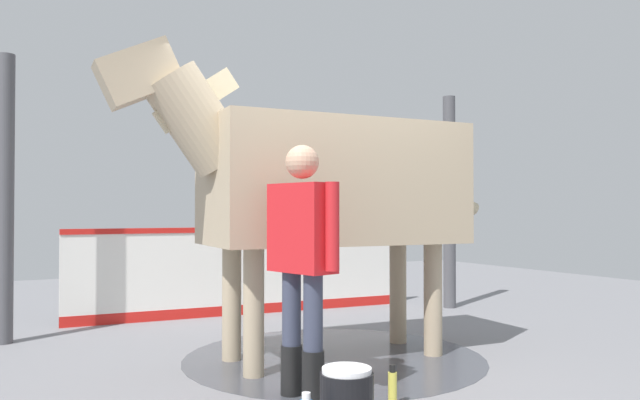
{
  "coord_description": "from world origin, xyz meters",
  "views": [
    {
      "loc": [
        2.47,
        4.4,
        1.25
      ],
      "look_at": [
        0.16,
        0.25,
        1.34
      ],
      "focal_mm": 34.89,
      "sensor_mm": 36.0,
      "label": 1
    }
  ],
  "objects": [
    {
      "name": "roof_post_near",
      "position": [
        2.22,
        -2.21,
        1.38
      ],
      "size": [
        0.16,
        0.16,
        2.75
      ],
      "primitive_type": "cylinder",
      "color": "#4C4C51",
      "rests_on": "ground"
    },
    {
      "name": "wet_patch",
      "position": [
        -0.23,
        -0.2,
        0.0
      ],
      "size": [
        2.57,
        2.57,
        0.0
      ],
      "primitive_type": "cylinder",
      "color": "#42444C",
      "rests_on": "ground"
    },
    {
      "name": "barrier_wall",
      "position": [
        -0.4,
        -2.65,
        0.49
      ],
      "size": [
        4.15,
        0.38,
        1.06
      ],
      "color": "white",
      "rests_on": "ground"
    },
    {
      "name": "bottle_shampoo",
      "position": [
        0.11,
        1.13,
        0.12
      ],
      "size": [
        0.06,
        0.06,
        0.27
      ],
      "color": "#D8CC4C",
      "rests_on": "ground"
    },
    {
      "name": "wash_bucket",
      "position": [
        0.56,
        1.29,
        0.17
      ],
      "size": [
        0.32,
        0.32,
        0.34
      ],
      "color": "black",
      "rests_on": "ground"
    },
    {
      "name": "roof_post_far",
      "position": [
        -2.94,
        -1.84,
        1.38
      ],
      "size": [
        0.16,
        0.16,
        2.75
      ],
      "primitive_type": "cylinder",
      "color": "#4C4C51",
      "rests_on": "ground"
    },
    {
      "name": "horse",
      "position": [
        -0.12,
        -0.2,
        1.5
      ],
      "size": [
        3.5,
        1.18,
        2.56
      ],
      "rotation": [
        0.0,
        0.0,
        -0.07
      ],
      "color": "tan",
      "rests_on": "ground"
    },
    {
      "name": "ground_plane",
      "position": [
        0.0,
        0.0,
        -0.01
      ],
      "size": [
        16.0,
        16.0,
        0.02
      ],
      "primitive_type": "cube",
      "color": "gray"
    },
    {
      "name": "handler",
      "position": [
        0.54,
        0.7,
        0.98
      ],
      "size": [
        0.33,
        0.67,
        1.7
      ],
      "rotation": [
        0.0,
        0.0,
        3.37
      ],
      "color": "black",
      "rests_on": "ground"
    }
  ]
}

